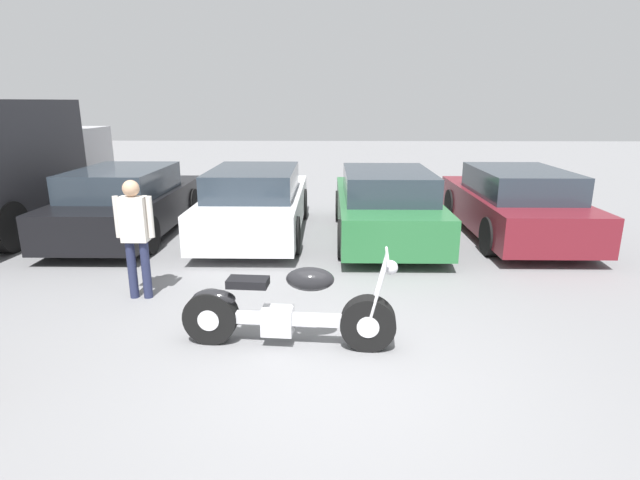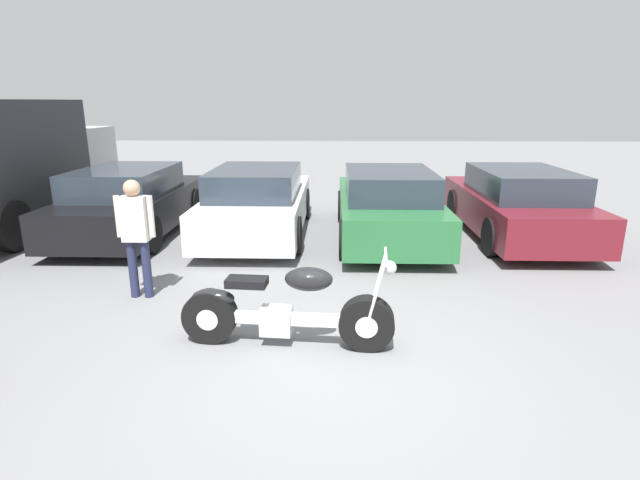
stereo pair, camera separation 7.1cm
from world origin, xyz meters
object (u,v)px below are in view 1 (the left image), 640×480
(motorcycle, at_px, (285,311))
(parked_car_black, at_px, (129,202))
(parked_car_maroon, at_px, (514,203))
(parked_car_white, at_px, (256,203))
(person_standing, at_px, (135,230))
(parked_car_green, at_px, (385,205))

(motorcycle, relative_size, parked_car_black, 0.52)
(parked_car_maroon, bearing_deg, motorcycle, -131.07)
(parked_car_maroon, bearing_deg, parked_car_white, 179.97)
(motorcycle, xyz_separation_m, parked_car_maroon, (4.14, 4.75, 0.26))
(parked_car_black, distance_m, person_standing, 3.68)
(parked_car_white, height_order, parked_car_green, same)
(parked_car_maroon, relative_size, person_standing, 2.78)
(parked_car_maroon, xyz_separation_m, person_standing, (-6.25, -3.39, 0.31))
(parked_car_black, xyz_separation_m, parked_car_maroon, (7.69, 0.02, 0.00))
(motorcycle, height_order, parked_car_white, parked_car_white)
(motorcycle, bearing_deg, parked_car_green, 70.87)
(motorcycle, bearing_deg, person_standing, 147.34)
(parked_car_maroon, bearing_deg, person_standing, -151.48)
(parked_car_white, distance_m, person_standing, 3.59)
(motorcycle, xyz_separation_m, parked_car_green, (1.57, 4.54, 0.26))
(parked_car_black, relative_size, parked_car_white, 1.00)
(parked_car_black, xyz_separation_m, parked_car_white, (2.56, 0.02, 0.00))
(parked_car_white, bearing_deg, parked_car_green, -4.68)
(person_standing, bearing_deg, parked_car_maroon, 28.52)
(motorcycle, distance_m, parked_car_green, 4.81)
(parked_car_black, height_order, parked_car_white, same)
(parked_car_green, height_order, person_standing, person_standing)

